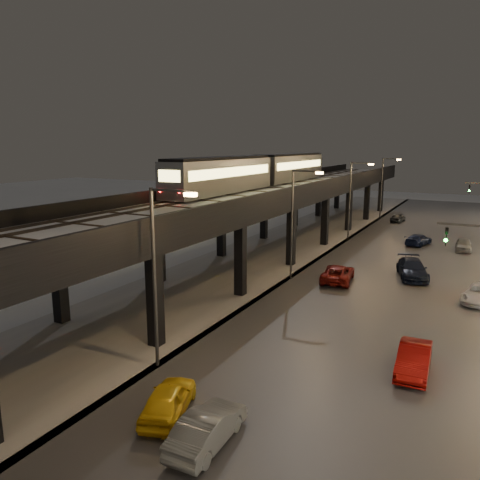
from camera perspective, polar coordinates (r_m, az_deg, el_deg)
The scene contains 19 objects.
road_surface at distance 41.21m, azimuth 18.98°, elevation -4.45°, with size 17.00×120.00×0.06m, color #46474D.
under_viaduct_pavement at distance 45.09m, azimuth 1.81°, elevation -2.46°, with size 11.00×120.00×0.06m, color #9FA1A8.
elevated_viaduct at distance 41.27m, azimuth -0.07°, elevation 4.14°, with size 9.00×100.00×6.30m.
viaduct_trackbed at distance 41.30m, azimuth 0.00°, elevation 5.22°, with size 8.40×100.00×0.32m.
viaduct_parapet_streetside at distance 39.44m, azimuth 5.66°, elevation 5.54°, with size 0.30×100.00×1.10m, color black.
viaduct_parapet_far at distance 43.46m, azimuth -5.08°, elevation 6.11°, with size 0.30×100.00×1.10m, color black.
streetlight_left_1 at distance 22.74m, azimuth -9.92°, elevation -3.19°, with size 2.57×0.28×9.00m.
streetlight_left_2 at distance 38.28m, azimuth 6.74°, elevation 2.89°, with size 2.57×0.28×9.00m.
streetlight_left_3 at distance 55.33m, azimuth 13.52°, elevation 5.32°, with size 2.57×0.28×9.00m.
streetlight_left_4 at distance 72.84m, azimuth 17.10°, elevation 6.57°, with size 2.57×0.28×9.00m.
subway_train at distance 50.83m, azimuth 2.60°, elevation 8.49°, with size 2.72×33.22×3.24m.
car_taxi at distance 20.46m, azimuth -8.72°, elevation -18.78°, with size 1.58×3.92×1.34m, color yellow.
car_near_white at distance 18.62m, azimuth -4.02°, elevation -22.03°, with size 1.41×4.04×1.33m, color slate.
car_mid_silver at distance 38.73m, azimuth 11.83°, elevation -4.07°, with size 2.25×4.87×1.35m, color maroon.
car_mid_dark at distance 55.13m, azimuth 20.92°, elevation -0.01°, with size 1.72×4.23×1.23m, color #0F1838.
car_far_white at distance 70.72m, azimuth 18.67°, elevation 2.56°, with size 1.45×3.60×1.23m, color #37393D.
car_onc_silver at distance 24.88m, azimuth 20.42°, elevation -13.59°, with size 1.45×4.17×1.37m, color #740604.
car_onc_white at distance 41.50m, azimuth 20.26°, elevation -3.39°, with size 2.11×5.20×1.51m, color black.
car_onc_red at distance 54.08m, azimuth 25.59°, elevation -0.57°, with size 1.51×3.76×1.28m, color gray.
Camera 1 is at (13.13, -4.33, 10.97)m, focal length 35.00 mm.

